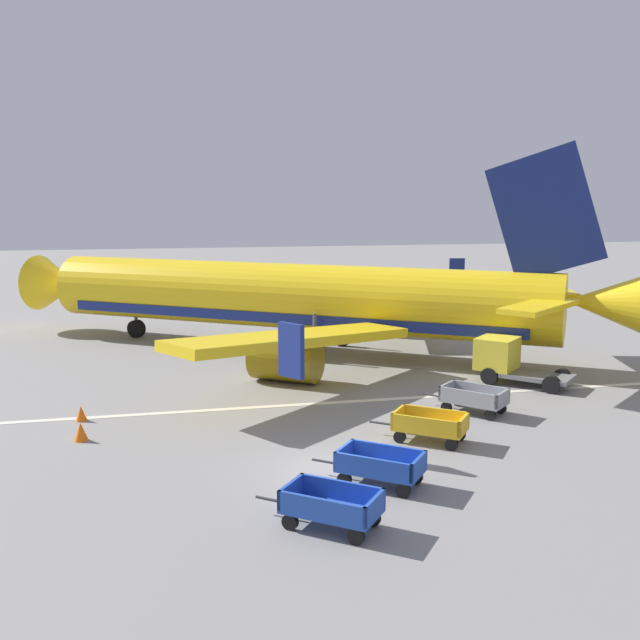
% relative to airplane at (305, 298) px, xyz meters
% --- Properties ---
extents(ground_plane, '(220.00, 220.00, 0.00)m').
position_rel_airplane_xyz_m(ground_plane, '(-2.69, -18.28, -3.05)').
color(ground_plane, gray).
extents(apron_stripe, '(120.00, 0.36, 0.01)m').
position_rel_airplane_xyz_m(apron_stripe, '(-2.69, -10.56, -3.05)').
color(apron_stripe, silver).
rests_on(apron_stripe, ground).
extents(airplane, '(33.08, 28.23, 11.34)m').
position_rel_airplane_xyz_m(airplane, '(0.00, 0.00, 0.00)').
color(airplane, yellow).
rests_on(airplane, ground).
extents(baggage_cart_nearest, '(3.25, 2.77, 1.07)m').
position_rel_airplane_xyz_m(baggage_cart_nearest, '(-3.69, -22.02, -2.45)').
color(baggage_cart_nearest, '#234CB2').
rests_on(baggage_cart_nearest, ground).
extents(baggage_cart_second_in_row, '(3.25, 2.78, 1.07)m').
position_rel_airplane_xyz_m(baggage_cart_second_in_row, '(-1.58, -19.54, -2.45)').
color(baggage_cart_second_in_row, '#234CB2').
rests_on(baggage_cart_second_in_row, ground).
extents(baggage_cart_third_in_row, '(3.27, 2.74, 1.07)m').
position_rel_airplane_xyz_m(baggage_cart_third_in_row, '(1.32, -16.15, -2.45)').
color(baggage_cart_third_in_row, gold).
rests_on(baggage_cart_third_in_row, ground).
extents(baggage_cart_fourth_in_row, '(2.93, 3.13, 1.07)m').
position_rel_airplane_xyz_m(baggage_cart_fourth_in_row, '(4.34, -13.22, -2.45)').
color(baggage_cart_fourth_in_row, gray).
rests_on(baggage_cart_fourth_in_row, ground).
extents(service_truck_beside_carts, '(4.40, 4.47, 2.10)m').
position_rel_airplane_xyz_m(service_truck_beside_carts, '(7.97, -8.91, -1.95)').
color(service_truck_beside_carts, slate).
rests_on(service_truck_beside_carts, ground).
extents(traffic_cone_near_plane, '(0.45, 0.45, 0.59)m').
position_rel_airplane_xyz_m(traffic_cone_near_plane, '(-11.12, -10.88, -2.76)').
color(traffic_cone_near_plane, orange).
rests_on(traffic_cone_near_plane, ground).
extents(traffic_cone_mid_apron, '(0.51, 0.51, 0.67)m').
position_rel_airplane_xyz_m(traffic_cone_mid_apron, '(-10.88, -13.34, -2.72)').
color(traffic_cone_mid_apron, orange).
rests_on(traffic_cone_mid_apron, ground).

